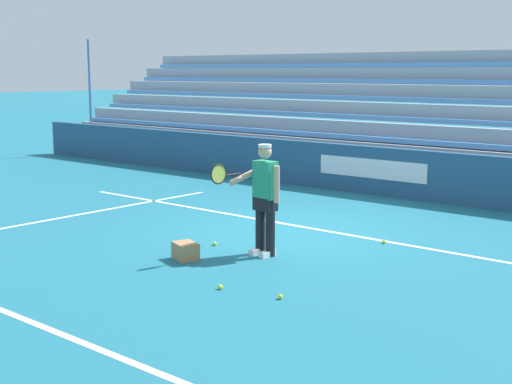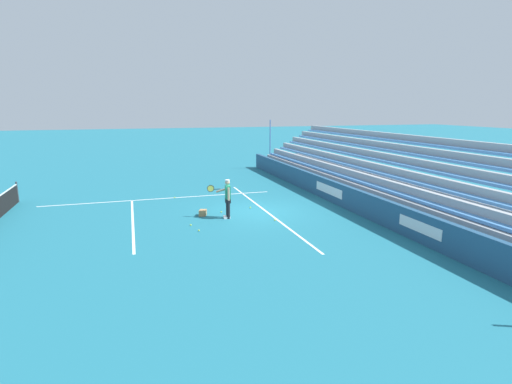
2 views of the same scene
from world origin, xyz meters
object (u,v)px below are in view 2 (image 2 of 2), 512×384
(tennis_ball_by_box, at_px, (191,225))
(ball_box_cardboard, at_px, (203,213))
(tennis_ball_on_baseline, at_px, (175,197))
(tennis_player, at_px, (227,198))
(tennis_ball_far_right, at_px, (221,212))
(tennis_ball_toward_net, at_px, (275,220))
(tennis_ball_midcourt, at_px, (250,208))
(tennis_ball_far_left, at_px, (199,230))

(tennis_ball_by_box, bearing_deg, ball_box_cardboard, -27.86)
(tennis_ball_on_baseline, bearing_deg, tennis_player, -159.25)
(ball_box_cardboard, xyz_separation_m, tennis_ball_by_box, (-1.42, 0.75, -0.10))
(ball_box_cardboard, xyz_separation_m, tennis_ball_far_right, (0.26, -0.91, -0.10))
(tennis_player, relative_size, ball_box_cardboard, 4.29)
(tennis_ball_by_box, relative_size, tennis_ball_toward_net, 1.00)
(tennis_ball_on_baseline, xyz_separation_m, tennis_ball_far_right, (-3.74, -1.73, 0.00))
(tennis_ball_toward_net, height_order, tennis_ball_on_baseline, same)
(tennis_ball_far_right, bearing_deg, tennis_ball_midcourt, -75.92)
(tennis_ball_far_left, xyz_separation_m, tennis_ball_toward_net, (0.50, -3.37, 0.00))
(tennis_player, height_order, ball_box_cardboard, tennis_player)
(tennis_ball_by_box, bearing_deg, tennis_ball_midcourt, -56.99)
(tennis_ball_by_box, distance_m, tennis_ball_toward_net, 3.58)
(tennis_ball_far_right, bearing_deg, tennis_ball_toward_net, -136.74)
(ball_box_cardboard, height_order, tennis_ball_far_left, ball_box_cardboard)
(ball_box_cardboard, relative_size, tennis_ball_toward_net, 6.06)
(tennis_ball_by_box, height_order, tennis_ball_toward_net, same)
(tennis_ball_by_box, relative_size, tennis_ball_midcourt, 1.00)
(tennis_ball_by_box, xyz_separation_m, tennis_ball_far_left, (-0.84, -0.20, 0.00))
(tennis_ball_far_left, height_order, tennis_ball_midcourt, same)
(tennis_ball_far_right, xyz_separation_m, tennis_ball_midcourt, (0.38, -1.52, 0.00))
(tennis_ball_far_left, height_order, tennis_ball_far_right, same)
(tennis_player, bearing_deg, tennis_ball_toward_net, -119.37)
(ball_box_cardboard, relative_size, tennis_ball_far_left, 6.06)
(tennis_ball_toward_net, xyz_separation_m, tennis_ball_midcourt, (2.41, 0.39, 0.00))
(tennis_player, height_order, tennis_ball_far_left, tennis_player)
(tennis_ball_toward_net, relative_size, tennis_ball_far_right, 1.00)
(tennis_ball_far_left, xyz_separation_m, tennis_ball_on_baseline, (6.27, 0.27, 0.00))
(tennis_ball_far_right, height_order, tennis_ball_midcourt, same)
(tennis_ball_far_left, xyz_separation_m, tennis_ball_midcourt, (2.91, -2.98, 0.00))
(tennis_player, xyz_separation_m, tennis_ball_on_baseline, (4.73, 1.79, -0.86))
(tennis_player, relative_size, tennis_ball_on_baseline, 25.98)
(tennis_ball_far_left, distance_m, tennis_ball_midcourt, 4.17)
(ball_box_cardboard, xyz_separation_m, tennis_ball_midcourt, (0.64, -2.43, -0.10))
(tennis_player, bearing_deg, tennis_ball_far_left, 135.33)
(tennis_player, relative_size, tennis_ball_toward_net, 25.98)
(tennis_ball_midcourt, bearing_deg, tennis_ball_on_baseline, 44.07)
(tennis_ball_far_left, xyz_separation_m, tennis_ball_far_right, (2.53, -1.46, 0.00))
(tennis_ball_toward_net, xyz_separation_m, tennis_ball_far_right, (2.03, 1.91, 0.00))
(tennis_ball_on_baseline, bearing_deg, tennis_ball_midcourt, -135.93)
(tennis_player, xyz_separation_m, tennis_ball_far_left, (-1.54, 1.52, -0.86))
(tennis_player, relative_size, tennis_ball_far_right, 25.98)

